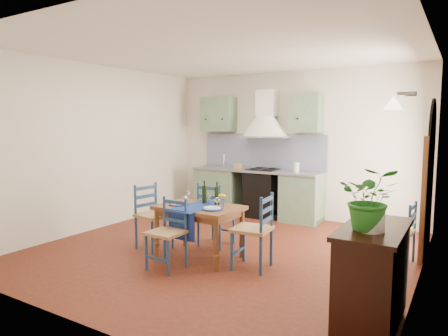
{
  "coord_description": "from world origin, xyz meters",
  "views": [
    {
      "loc": [
        2.89,
        -4.76,
        1.8
      ],
      "look_at": [
        -0.19,
        0.3,
        1.15
      ],
      "focal_mm": 32.0,
      "sensor_mm": 36.0,
      "label": 1
    }
  ],
  "objects": [
    {
      "name": "chair_left",
      "position": [
        -0.94,
        -0.45,
        0.48
      ],
      "size": [
        0.5,
        0.5,
        0.93
      ],
      "color": "navy",
      "rests_on": "ground"
    },
    {
      "name": "back_wall",
      "position": [
        -0.47,
        2.29,
        1.05
      ],
      "size": [
        5.0,
        0.96,
        2.8
      ],
      "color": "silver",
      "rests_on": "ground"
    },
    {
      "name": "left_wall",
      "position": [
        -2.5,
        0.0,
        1.4
      ],
      "size": [
        0.04,
        5.0,
        2.8
      ],
      "primitive_type": "cube",
      "color": "silver",
      "rests_on": "ground"
    },
    {
      "name": "ceiling",
      "position": [
        0.0,
        0.0,
        2.8
      ],
      "size": [
        5.0,
        5.0,
        0.01
      ],
      "primitive_type": "cube",
      "color": "silver",
      "rests_on": "back_wall"
    },
    {
      "name": "dining_table",
      "position": [
        -0.13,
        -0.44,
        0.62
      ],
      "size": [
        1.13,
        0.85,
        1.02
      ],
      "color": "brown",
      "rests_on": "ground"
    },
    {
      "name": "chair_spare",
      "position": [
        2.23,
        0.73,
        0.42
      ],
      "size": [
        0.41,
        0.41,
        0.81
      ],
      "color": "navy",
      "rests_on": "ground"
    },
    {
      "name": "chair_near",
      "position": [
        -0.23,
        -0.98,
        0.45
      ],
      "size": [
        0.41,
        0.41,
        0.87
      ],
      "color": "navy",
      "rests_on": "ground"
    },
    {
      "name": "chair_right",
      "position": [
        0.7,
        -0.43,
        0.49
      ],
      "size": [
        0.48,
        0.48,
        0.95
      ],
      "color": "navy",
      "rests_on": "ground"
    },
    {
      "name": "sideboard",
      "position": [
        2.26,
        -1.27,
        0.51
      ],
      "size": [
        0.5,
        1.05,
        0.94
      ],
      "color": "black",
      "rests_on": "ground"
    },
    {
      "name": "right_wall",
      "position": [
        2.5,
        0.28,
        1.34
      ],
      "size": [
        0.26,
        5.0,
        2.8
      ],
      "color": "silver",
      "rests_on": "ground"
    },
    {
      "name": "chair_far",
      "position": [
        -0.23,
        0.11,
        0.49
      ],
      "size": [
        0.45,
        0.45,
        0.95
      ],
      "color": "navy",
      "rests_on": "ground"
    },
    {
      "name": "potted_plant",
      "position": [
        2.25,
        -1.43,
        1.2
      ],
      "size": [
        0.53,
        0.48,
        0.53
      ],
      "primitive_type": "imported",
      "rotation": [
        0.0,
        0.0,
        0.16
      ],
      "color": "#257522",
      "rests_on": "sideboard"
    },
    {
      "name": "floor",
      "position": [
        0.0,
        0.0,
        0.0
      ],
      "size": [
        5.0,
        5.0,
        0.0
      ],
      "primitive_type": "plane",
      "color": "#48170F",
      "rests_on": "ground"
    }
  ]
}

